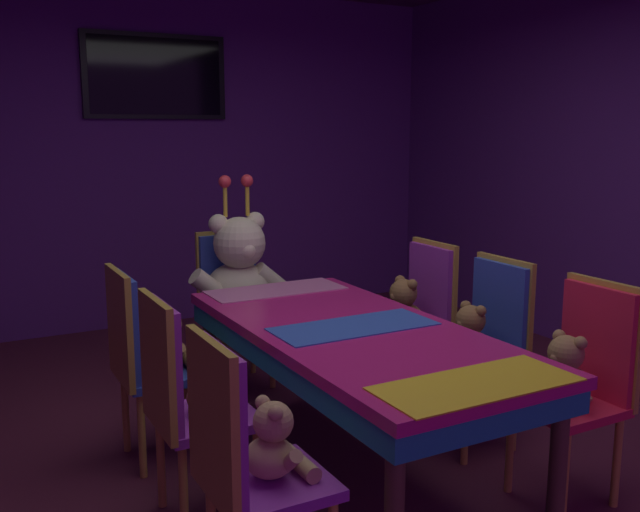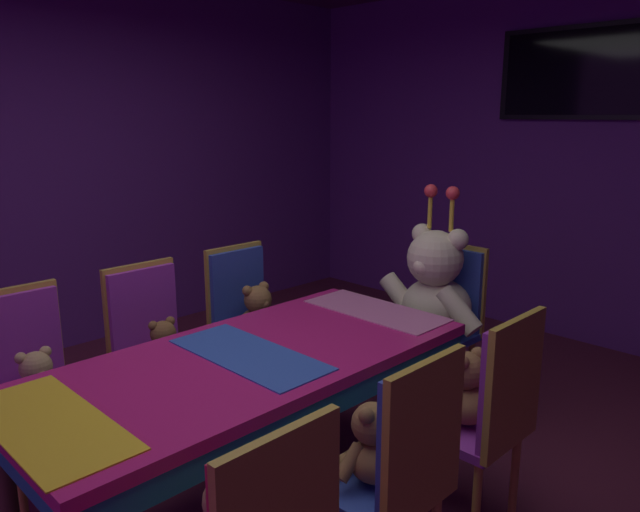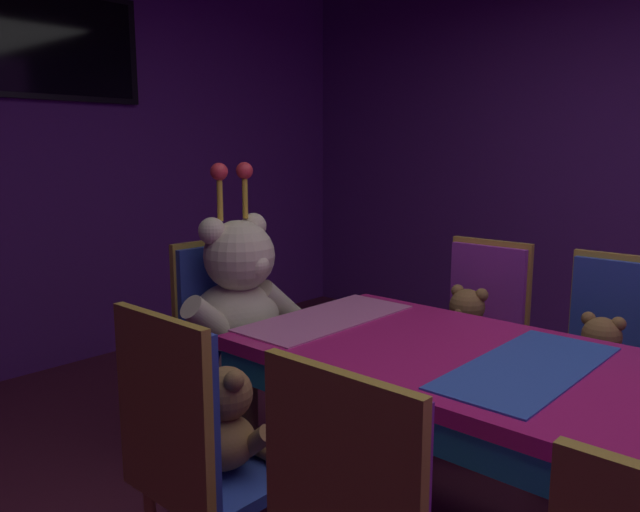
{
  "view_description": "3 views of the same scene",
  "coord_description": "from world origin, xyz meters",
  "px_view_note": "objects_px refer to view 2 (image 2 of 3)",
  "views": [
    {
      "loc": [
        -1.65,
        -2.72,
        1.65
      ],
      "look_at": [
        0.14,
        0.58,
        0.97
      ],
      "focal_mm": 40.02,
      "sensor_mm": 36.0,
      "label": 1
    },
    {
      "loc": [
        1.94,
        -1.52,
        1.75
      ],
      "look_at": [
        -0.01,
        0.44,
        1.1
      ],
      "focal_mm": 34.04,
      "sensor_mm": 36.0,
      "label": 2
    },
    {
      "loc": [
        -1.82,
        -0.75,
        1.42
      ],
      "look_at": [
        0.13,
        1.0,
        0.96
      ],
      "focal_mm": 34.75,
      "sensor_mm": 36.0,
      "label": 3
    }
  ],
  "objects_px": {
    "teddy_right_2": "(463,392)",
    "wall_tv": "(576,73)",
    "teddy_left_0": "(38,385)",
    "king_teddy_bear": "(433,290)",
    "chair_left_0": "(26,372)",
    "chair_left_1": "(151,337)",
    "teddy_left_1": "(165,348)",
    "banquet_table": "(250,374)",
    "teddy_right_1": "(372,446)",
    "throne_chair": "(448,308)",
    "teddy_left_2": "(259,315)",
    "chair_right_1": "(404,461)",
    "chair_right_2": "(494,404)",
    "chair_left_2": "(243,310)"
  },
  "relations": [
    {
      "from": "teddy_right_2",
      "to": "wall_tv",
      "type": "distance_m",
      "value": 2.98
    },
    {
      "from": "teddy_left_0",
      "to": "king_teddy_bear",
      "type": "height_order",
      "value": "king_teddy_bear"
    },
    {
      "from": "chair_left_0",
      "to": "chair_left_1",
      "type": "relative_size",
      "value": 1.0
    },
    {
      "from": "teddy_left_1",
      "to": "banquet_table",
      "type": "bearing_deg",
      "value": -0.3
    },
    {
      "from": "chair_left_0",
      "to": "wall_tv",
      "type": "relative_size",
      "value": 0.85
    },
    {
      "from": "banquet_table",
      "to": "chair_left_0",
      "type": "relative_size",
      "value": 2.05
    },
    {
      "from": "chair_left_0",
      "to": "teddy_right_1",
      "type": "bearing_deg",
      "value": 22.64
    },
    {
      "from": "chair_left_1",
      "to": "throne_chair",
      "type": "distance_m",
      "value": 1.76
    },
    {
      "from": "chair_left_1",
      "to": "teddy_left_2",
      "type": "relative_size",
      "value": 2.83
    },
    {
      "from": "chair_left_0",
      "to": "teddy_left_0",
      "type": "relative_size",
      "value": 3.29
    },
    {
      "from": "chair_left_1",
      "to": "wall_tv",
      "type": "bearing_deg",
      "value": 74.76
    },
    {
      "from": "chair_left_0",
      "to": "banquet_table",
      "type": "bearing_deg",
      "value": 37.01
    },
    {
      "from": "teddy_left_1",
      "to": "teddy_right_2",
      "type": "distance_m",
      "value": 1.52
    },
    {
      "from": "chair_right_1",
      "to": "chair_right_2",
      "type": "distance_m",
      "value": 0.6
    },
    {
      "from": "teddy_left_1",
      "to": "chair_left_0",
      "type": "bearing_deg",
      "value": -102.48
    },
    {
      "from": "chair_right_1",
      "to": "chair_right_2",
      "type": "height_order",
      "value": "same"
    },
    {
      "from": "teddy_left_2",
      "to": "teddy_right_1",
      "type": "height_order",
      "value": "teddy_left_2"
    },
    {
      "from": "teddy_right_2",
      "to": "wall_tv",
      "type": "xyz_separation_m",
      "value": [
        -0.7,
        2.51,
        1.45
      ]
    },
    {
      "from": "banquet_table",
      "to": "teddy_right_2",
      "type": "xyz_separation_m",
      "value": [
        0.7,
        0.6,
        -0.05
      ]
    },
    {
      "from": "chair_right_2",
      "to": "king_teddy_bear",
      "type": "bearing_deg",
      "value": -42.57
    },
    {
      "from": "teddy_left_2",
      "to": "teddy_right_1",
      "type": "xyz_separation_m",
      "value": [
        1.39,
        -0.63,
        -0.01
      ]
    },
    {
      "from": "banquet_table",
      "to": "teddy_left_0",
      "type": "relative_size",
      "value": 6.75
    },
    {
      "from": "chair_left_1",
      "to": "chair_left_2",
      "type": "distance_m",
      "value": 0.63
    },
    {
      "from": "teddy_right_1",
      "to": "wall_tv",
      "type": "xyz_separation_m",
      "value": [
        -0.69,
        3.1,
        1.46
      ]
    },
    {
      "from": "chair_left_1",
      "to": "wall_tv",
      "type": "distance_m",
      "value": 3.53
    },
    {
      "from": "chair_left_1",
      "to": "chair_right_1",
      "type": "xyz_separation_m",
      "value": [
        1.68,
        -0.0,
        0.0
      ]
    },
    {
      "from": "chair_left_1",
      "to": "teddy_left_2",
      "type": "distance_m",
      "value": 0.64
    },
    {
      "from": "king_teddy_bear",
      "to": "chair_right_2",
      "type": "bearing_deg",
      "value": 47.43
    },
    {
      "from": "chair_left_0",
      "to": "chair_left_1",
      "type": "bearing_deg",
      "value": 90.08
    },
    {
      "from": "chair_right_1",
      "to": "teddy_right_2",
      "type": "bearing_deg",
      "value": -76.77
    },
    {
      "from": "chair_right_2",
      "to": "wall_tv",
      "type": "relative_size",
      "value": 0.85
    },
    {
      "from": "throne_chair",
      "to": "wall_tv",
      "type": "distance_m",
      "value": 2.13
    },
    {
      "from": "teddy_left_1",
      "to": "throne_chair",
      "type": "xyz_separation_m",
      "value": [
        0.7,
        1.54,
        0.02
      ]
    },
    {
      "from": "banquet_table",
      "to": "throne_chair",
      "type": "xyz_separation_m",
      "value": [
        0.0,
        1.54,
        -0.05
      ]
    },
    {
      "from": "chair_left_0",
      "to": "chair_left_1",
      "type": "xyz_separation_m",
      "value": [
        -0.0,
        0.64,
        0.0
      ]
    },
    {
      "from": "chair_left_1",
      "to": "wall_tv",
      "type": "height_order",
      "value": "wall_tv"
    },
    {
      "from": "teddy_right_1",
      "to": "chair_right_2",
      "type": "bearing_deg",
      "value": -104.29
    },
    {
      "from": "king_teddy_bear",
      "to": "wall_tv",
      "type": "relative_size",
      "value": 0.77
    },
    {
      "from": "chair_right_1",
      "to": "teddy_right_2",
      "type": "height_order",
      "value": "chair_right_1"
    },
    {
      "from": "banquet_table",
      "to": "teddy_left_2",
      "type": "bearing_deg",
      "value": 138.11
    },
    {
      "from": "chair_left_0",
      "to": "chair_left_1",
      "type": "height_order",
      "value": "same"
    },
    {
      "from": "chair_left_0",
      "to": "teddy_left_1",
      "type": "distance_m",
      "value": 0.66
    },
    {
      "from": "chair_left_1",
      "to": "teddy_right_2",
      "type": "height_order",
      "value": "chair_left_1"
    },
    {
      "from": "teddy_left_0",
      "to": "chair_right_2",
      "type": "distance_m",
      "value": 1.98
    },
    {
      "from": "teddy_left_0",
      "to": "teddy_left_2",
      "type": "bearing_deg",
      "value": 90.04
    },
    {
      "from": "banquet_table",
      "to": "chair_right_1",
      "type": "distance_m",
      "value": 0.84
    },
    {
      "from": "chair_right_2",
      "to": "banquet_table",
      "type": "bearing_deg",
      "value": 35.48
    },
    {
      "from": "chair_right_1",
      "to": "throne_chair",
      "type": "bearing_deg",
      "value": -61.52
    },
    {
      "from": "teddy_right_1",
      "to": "teddy_right_2",
      "type": "relative_size",
      "value": 0.93
    },
    {
      "from": "chair_right_1",
      "to": "wall_tv",
      "type": "xyz_separation_m",
      "value": [
        -0.84,
        3.1,
        1.45
      ]
    }
  ]
}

